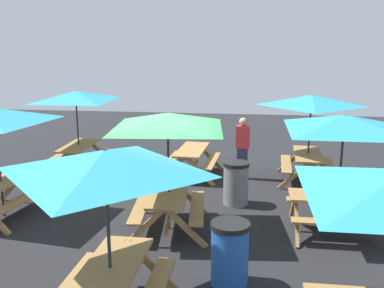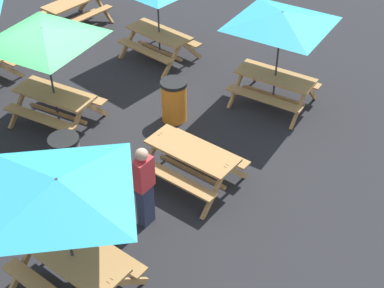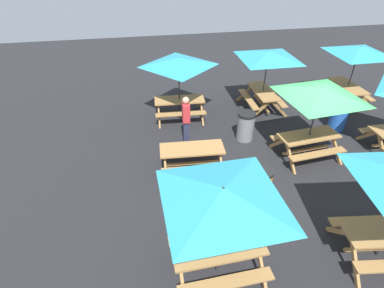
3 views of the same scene
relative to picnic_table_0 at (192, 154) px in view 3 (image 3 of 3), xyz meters
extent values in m
plane|color=#232326|center=(-3.40, 0.21, -0.56)|extent=(29.50, 29.50, 0.00)
cube|color=#A87A44|center=(0.00, 0.00, 0.18)|extent=(1.84, 0.81, 0.05)
cube|color=#A87A44|center=(-0.03, -0.55, -0.11)|extent=(1.81, 0.37, 0.04)
cube|color=#A87A44|center=(0.03, 0.55, -0.11)|extent=(1.81, 0.37, 0.04)
cube|color=#A87A44|center=(-0.80, -0.31, -0.19)|extent=(0.11, 0.80, 0.81)
cube|color=#A87A44|center=(-0.76, 0.41, -0.19)|extent=(0.11, 0.80, 0.81)
cube|color=#A87A44|center=(0.76, -0.41, -0.19)|extent=(0.11, 0.80, 0.81)
cube|color=#A87A44|center=(0.80, 0.31, -0.19)|extent=(0.11, 0.80, 0.81)
cube|color=#A87A44|center=(0.00, 0.00, -0.34)|extent=(1.56, 0.17, 0.06)
cube|color=#A87A44|center=(-5.75, -0.19, -0.19)|extent=(0.07, 0.80, 0.81)
cube|color=#A87A44|center=(-5.74, 0.54, -0.19)|extent=(0.07, 0.80, 0.81)
cube|color=#A87A44|center=(-3.38, -3.22, 0.18)|extent=(0.71, 1.81, 0.05)
cube|color=#A87A44|center=(-2.83, -3.23, -0.11)|extent=(0.27, 1.80, 0.04)
cube|color=#A87A44|center=(-3.93, -3.22, -0.11)|extent=(0.27, 1.80, 0.04)
cube|color=#A87A44|center=(-3.02, -4.01, -0.19)|extent=(0.80, 0.07, 0.81)
cube|color=#A87A44|center=(-3.75, -4.00, -0.19)|extent=(0.80, 0.07, 0.81)
cube|color=#A87A44|center=(-3.00, -2.45, -0.19)|extent=(0.80, 0.07, 0.81)
cube|color=#A87A44|center=(-3.73, -2.44, -0.19)|extent=(0.80, 0.07, 0.81)
cube|color=#A87A44|center=(-3.38, -3.22, -0.34)|extent=(0.08, 1.56, 0.06)
cylinder|color=#2D2D33|center=(-3.38, -3.22, 0.59)|extent=(0.04, 0.04, 2.30)
pyramid|color=teal|center=(-3.38, -3.22, 1.60)|extent=(2.83, 2.83, 0.28)
cube|color=#A87A44|center=(-6.91, -3.10, 0.18)|extent=(0.70, 1.80, 0.05)
cube|color=#A87A44|center=(-6.36, -3.10, -0.11)|extent=(0.26, 1.80, 0.04)
cube|color=#A87A44|center=(-7.46, -3.10, -0.11)|extent=(0.26, 1.80, 0.04)
cube|color=#A87A44|center=(-6.55, -3.88, -0.19)|extent=(0.80, 0.06, 0.81)
cube|color=#A87A44|center=(-7.28, -3.88, -0.19)|extent=(0.80, 0.06, 0.81)
cube|color=#A87A44|center=(-6.55, -2.32, -0.19)|extent=(0.80, 0.06, 0.81)
cube|color=#A87A44|center=(-7.28, -2.32, -0.19)|extent=(0.80, 0.06, 0.81)
cube|color=#A87A44|center=(-6.91, -3.10, -0.34)|extent=(0.07, 1.56, 0.06)
cylinder|color=#2D2D33|center=(-6.91, -3.10, 0.59)|extent=(0.04, 0.04, 2.30)
pyramid|color=teal|center=(-6.91, -3.10, 1.60)|extent=(2.83, 2.83, 0.28)
cube|color=#A87A44|center=(-0.10, -3.09, 0.18)|extent=(1.84, 0.81, 0.05)
cube|color=#A87A44|center=(-0.14, -3.64, -0.11)|extent=(1.81, 0.37, 0.04)
cube|color=#A87A44|center=(-0.07, -2.54, -0.11)|extent=(1.81, 0.37, 0.04)
cube|color=#A87A44|center=(-0.91, -3.41, -0.19)|extent=(0.11, 0.80, 0.81)
cube|color=#A87A44|center=(-0.86, -2.68, -0.19)|extent=(0.11, 0.80, 0.81)
cube|color=#A87A44|center=(0.65, -3.50, -0.19)|extent=(0.11, 0.80, 0.81)
cube|color=#A87A44|center=(0.70, -2.77, -0.19)|extent=(0.11, 0.80, 0.81)
cube|color=#A87A44|center=(-0.10, -3.09, -0.34)|extent=(1.56, 0.16, 0.06)
cylinder|color=#2D2D33|center=(-0.10, -3.09, 0.59)|extent=(0.04, 0.04, 2.30)
pyramid|color=teal|center=(-0.10, -3.09, 1.60)|extent=(2.12, 2.12, 0.28)
cube|color=#A87A44|center=(-3.57, -0.02, 0.18)|extent=(1.86, 0.87, 0.05)
cube|color=#A87A44|center=(-3.51, -0.57, -0.11)|extent=(1.82, 0.43, 0.04)
cube|color=#A87A44|center=(-3.62, 0.53, -0.11)|extent=(1.82, 0.43, 0.04)
cube|color=#A87A44|center=(-4.31, -0.46, -0.19)|extent=(0.14, 0.80, 0.81)
cube|color=#A87A44|center=(-4.38, 0.27, -0.19)|extent=(0.14, 0.80, 0.81)
cube|color=#A87A44|center=(-2.76, -0.31, -0.19)|extent=(0.14, 0.80, 0.81)
cube|color=#A87A44|center=(-2.83, 0.42, -0.19)|extent=(0.14, 0.80, 0.81)
cube|color=#A87A44|center=(-3.57, -0.02, -0.34)|extent=(1.56, 0.22, 0.06)
cylinder|color=#2D2D33|center=(-3.57, -0.02, 0.59)|extent=(0.04, 0.04, 2.30)
pyramid|color=green|center=(-3.57, -0.02, 1.60)|extent=(2.82, 2.82, 0.28)
cube|color=#A87A44|center=(0.09, 3.28, 0.18)|extent=(1.82, 0.76, 0.05)
cube|color=#A87A44|center=(0.11, 2.73, -0.11)|extent=(1.81, 0.32, 0.04)
cube|color=#A87A44|center=(0.07, 3.83, -0.11)|extent=(1.81, 0.32, 0.04)
cube|color=#A87A44|center=(-0.68, 2.89, -0.19)|extent=(0.08, 0.80, 0.81)
cube|color=#A87A44|center=(-0.70, 3.62, -0.19)|extent=(0.08, 0.80, 0.81)
cube|color=#A87A44|center=(0.88, 2.94, -0.19)|extent=(0.08, 0.80, 0.81)
cube|color=#A87A44|center=(0.86, 3.67, -0.19)|extent=(0.08, 0.80, 0.81)
cube|color=#A87A44|center=(0.09, 3.28, -0.34)|extent=(1.56, 0.12, 0.06)
cylinder|color=#2D2D33|center=(0.09, 3.28, 0.59)|extent=(0.04, 0.04, 2.30)
pyramid|color=teal|center=(0.09, 3.28, 1.60)|extent=(2.83, 2.83, 0.28)
cube|color=#A87A44|center=(-3.46, 3.02, -0.11)|extent=(1.82, 0.49, 0.04)
cube|color=#A87A44|center=(-2.66, 3.10, -0.19)|extent=(0.16, 0.80, 0.81)
cube|color=#A87A44|center=(-2.57, 3.82, -0.19)|extent=(0.16, 0.80, 0.81)
cube|color=#A87A44|center=(-3.39, 3.56, -0.34)|extent=(1.56, 0.27, 0.06)
cylinder|color=gray|center=(-2.03, -1.27, -0.11)|extent=(0.56, 0.56, 0.90)
cylinder|color=black|center=(-2.03, -1.27, 0.38)|extent=(0.59, 0.59, 0.08)
cylinder|color=blue|center=(-5.41, -1.29, -0.11)|extent=(0.56, 0.56, 0.90)
cylinder|color=black|center=(-5.41, -1.29, 0.38)|extent=(0.59, 0.59, 0.08)
cylinder|color=orange|center=(-1.47, 1.49, -0.11)|extent=(0.56, 0.56, 0.90)
cylinder|color=black|center=(-1.47, 1.49, 0.38)|extent=(0.59, 0.59, 0.08)
cube|color=#2D334C|center=(-0.06, -1.37, -0.14)|extent=(0.19, 0.29, 0.85)
cube|color=red|center=(-0.06, -1.37, 0.59)|extent=(0.24, 0.37, 0.60)
sphere|color=tan|center=(-0.06, -1.37, 1.00)|extent=(0.22, 0.22, 0.22)
camera|label=1|loc=(-11.27, -1.50, 2.93)|focal=40.00mm
camera|label=2|loc=(4.30, -6.46, 6.47)|focal=50.00mm
camera|label=3|loc=(1.24, 6.69, 5.09)|focal=28.00mm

